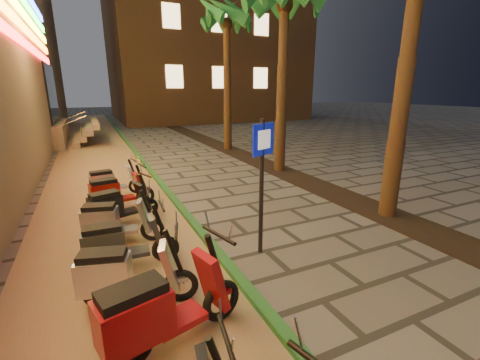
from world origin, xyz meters
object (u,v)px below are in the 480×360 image
scooter_10 (111,182)px  scooter_8 (117,206)px  scooter_7 (113,221)px  scooter_4 (159,311)px  pedestrian_sign (262,169)px  scooter_5 (124,275)px  scooter_6 (120,244)px  scooter_9 (115,192)px

scooter_10 → scooter_8: bearing=-99.3°
scooter_8 → scooter_10: bearing=71.9°
scooter_7 → scooter_4: bearing=-69.8°
pedestrian_sign → scooter_5: (-2.49, -0.59, -1.12)m
pedestrian_sign → scooter_4: (-2.21, -1.64, -1.06)m
pedestrian_sign → scooter_6: bearing=145.8°
scooter_8 → scooter_5: bearing=-110.7°
scooter_6 → scooter_9: (0.16, 3.00, 0.01)m
scooter_7 → scooter_10: bearing=102.7°
scooter_5 → scooter_10: bearing=103.8°
scooter_6 → scooter_8: scooter_8 is taller
scooter_4 → scooter_9: scooter_4 is taller
scooter_5 → scooter_9: 4.05m
scooter_5 → scooter_7: bearing=105.2°
scooter_4 → scooter_8: 4.06m
scooter_4 → scooter_6: size_ratio=1.17×
pedestrian_sign → scooter_5: pedestrian_sign is taller
scooter_4 → scooter_9: size_ratio=1.15×
scooter_4 → scooter_7: scooter_4 is taller
scooter_6 → scooter_8: 1.96m
scooter_8 → scooter_9: (0.05, 1.05, 0.00)m
scooter_5 → scooter_6: scooter_5 is taller
scooter_6 → scooter_10: bearing=91.4°
scooter_4 → scooter_5: scooter_4 is taller
scooter_6 → scooter_7: scooter_6 is taller
scooter_7 → scooter_5: bearing=-75.0°
scooter_8 → scooter_6: bearing=-111.0°
scooter_4 → scooter_8: scooter_4 is taller
scooter_4 → pedestrian_sign: bearing=21.4°
pedestrian_sign → scooter_9: bearing=99.9°
pedestrian_sign → scooter_8: (-2.33, 2.42, -1.14)m
scooter_4 → scooter_9: (-0.07, 5.10, -0.08)m
scooter_6 → scooter_10: 4.18m
scooter_5 → scooter_7: scooter_5 is taller
scooter_7 → scooter_8: (0.14, 0.86, 0.01)m
pedestrian_sign → scooter_10: pedestrian_sign is taller
scooter_9 → scooter_8: bearing=-102.7°
scooter_6 → scooter_8: (0.12, 1.95, 0.00)m
scooter_5 → scooter_6: bearing=103.3°
pedestrian_sign → scooter_4: 2.95m
scooter_7 → scooter_8: size_ratio=0.99×
scooter_4 → scooter_9: bearing=75.7°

